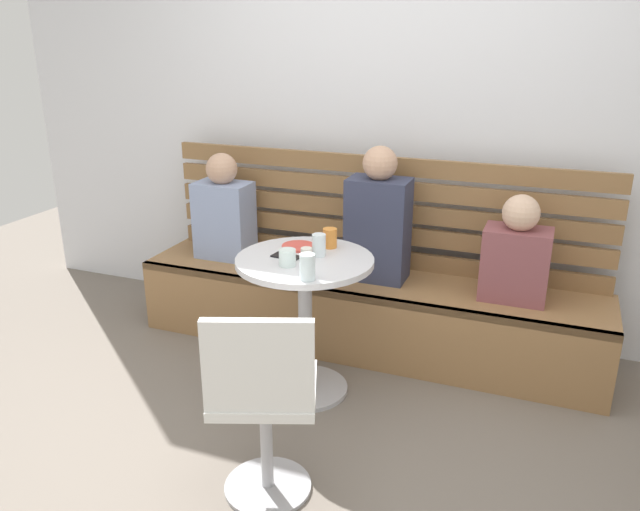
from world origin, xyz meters
TOP-DOWN VIEW (x-y plane):
  - ground at (0.00, 0.00)m, footprint 8.00×8.00m
  - back_wall at (0.00, 1.64)m, footprint 5.20×0.10m
  - booth_bench at (0.00, 1.20)m, footprint 2.70×0.52m
  - booth_backrest at (0.00, 1.44)m, footprint 2.65×0.04m
  - cafe_table at (-0.13, 0.62)m, footprint 0.68×0.68m
  - white_chair at (0.03, -0.19)m, footprint 0.51×0.51m
  - person_adult at (0.06, 1.23)m, footprint 0.34×0.22m
  - person_child_left at (-0.93, 1.23)m, footprint 0.34×0.22m
  - person_child_middle at (0.82, 1.21)m, footprint 0.34×0.22m
  - cup_tumbler_orange at (-0.07, 0.82)m, footprint 0.07×0.07m
  - cup_glass_short at (-0.17, 0.50)m, footprint 0.08×0.08m
  - cup_water_clear at (-0.08, 0.68)m, footprint 0.07×0.07m
  - cup_espresso_small at (-0.12, 0.62)m, footprint 0.06×0.06m
  - cup_glass_tall at (-0.01, 0.37)m, footprint 0.07×0.07m
  - plate_small at (-0.22, 0.76)m, footprint 0.17×0.17m
  - phone_on_table at (-0.22, 0.60)m, footprint 0.15×0.09m

SIDE VIEW (x-z plane):
  - ground at x=0.00m, z-range 0.00..0.00m
  - booth_bench at x=0.00m, z-range 0.00..0.44m
  - white_chair at x=0.03m, z-range 0.04..0.89m
  - cafe_table at x=-0.13m, z-range 0.15..0.89m
  - person_child_middle at x=0.82m, z-range 0.40..0.97m
  - person_child_left at x=-0.93m, z-range 0.40..1.06m
  - phone_on_table at x=-0.22m, z-range 0.74..0.75m
  - plate_small at x=-0.22m, z-range 0.74..0.75m
  - cup_espresso_small at x=-0.12m, z-range 0.74..0.79m
  - booth_backrest at x=0.00m, z-range 0.44..1.11m
  - cup_glass_short at x=-0.17m, z-range 0.74..0.82m
  - person_adult at x=0.06m, z-range 0.40..1.16m
  - cup_tumbler_orange at x=-0.07m, z-range 0.74..0.84m
  - cup_water_clear at x=-0.08m, z-range 0.74..0.85m
  - cup_glass_tall at x=-0.01m, z-range 0.74..0.86m
  - back_wall at x=0.00m, z-range 0.00..2.90m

